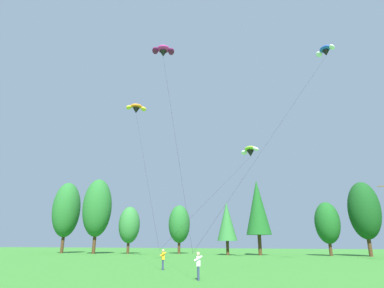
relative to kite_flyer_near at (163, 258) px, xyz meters
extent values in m
cylinder|color=#472D19|center=(-37.06, 33.32, 0.90)|extent=(0.67, 0.67, 3.80)
ellipsoid|color=#236628|center=(-37.06, 33.32, 8.22)|extent=(5.89, 5.89, 11.90)
cylinder|color=#472D19|center=(-28.37, 32.08, 0.91)|extent=(0.67, 0.67, 3.82)
ellipsoid|color=#236628|center=(-28.37, 32.08, 8.27)|extent=(5.92, 5.92, 11.97)
cylinder|color=#472D19|center=(-21.84, 34.42, 0.19)|extent=(0.54, 0.54, 2.37)
ellipsoid|color=#2D7033|center=(-21.84, 34.42, 4.74)|extent=(4.35, 4.35, 7.41)
cylinder|color=#472D19|center=(-11.95, 37.72, 0.23)|extent=(0.55, 0.55, 2.45)
ellipsoid|color=#236628|center=(-11.95, 37.72, 4.94)|extent=(4.44, 4.44, 7.67)
cylinder|color=#472D19|center=(-1.05, 33.81, 0.25)|extent=(0.55, 0.55, 2.49)
cone|color=#2D7033|center=(-1.05, 33.81, 5.04)|extent=(3.71, 3.71, 7.09)
cylinder|color=#472D19|center=(4.75, 34.58, 0.78)|extent=(0.65, 0.65, 3.55)
cone|color=#19561E|center=(4.75, 34.58, 7.61)|extent=(4.61, 4.61, 10.11)
cylinder|color=#472D19|center=(16.67, 35.31, 0.15)|extent=(0.53, 0.53, 2.29)
ellipsoid|color=#19561E|center=(16.67, 35.31, 4.56)|extent=(4.27, 4.27, 7.18)
cylinder|color=#472D19|center=(22.72, 34.68, 0.55)|extent=(0.61, 0.61, 3.10)
ellipsoid|color=#144719|center=(22.72, 34.68, 6.51)|extent=(5.14, 5.14, 9.70)
cylinder|color=navy|center=(0.05, -0.09, -0.58)|extent=(0.18, 0.18, 0.84)
cylinder|color=navy|center=(-0.05, 0.09, -0.58)|extent=(0.18, 0.18, 0.84)
cube|color=orange|center=(0.00, 0.00, 0.14)|extent=(0.39, 0.45, 0.60)
sphere|color=tan|center=(0.00, 0.00, 0.58)|extent=(0.22, 0.22, 0.22)
cylinder|color=orange|center=(0.12, -0.21, 0.30)|extent=(0.50, 0.33, 0.35)
cylinder|color=orange|center=(-0.12, 0.21, 0.30)|extent=(0.50, 0.33, 0.35)
cylinder|color=navy|center=(5.10, -6.58, -0.58)|extent=(0.17, 0.17, 0.84)
cylinder|color=navy|center=(5.03, -6.39, -0.58)|extent=(0.17, 0.17, 0.84)
cube|color=white|center=(5.06, -6.48, 0.14)|extent=(0.36, 0.44, 0.60)
sphere|color=tan|center=(5.06, -6.48, 0.58)|extent=(0.22, 0.22, 0.22)
cylinder|color=white|center=(5.15, -6.71, 0.30)|extent=(0.52, 0.26, 0.35)
cylinder|color=white|center=(4.98, -6.26, 0.30)|extent=(0.52, 0.26, 0.35)
ellipsoid|color=#93D633|center=(5.53, 20.64, 15.10)|extent=(2.32, 2.18, 0.86)
ellipsoid|color=white|center=(6.51, 19.89, 14.75)|extent=(1.42, 1.33, 1.06)
ellipsoid|color=white|center=(4.54, 21.39, 14.75)|extent=(1.40, 1.43, 1.06)
cone|color=black|center=(5.59, 20.73, 14.34)|extent=(1.56, 1.56, 0.95)
cylinder|color=black|center=(2.64, 10.28, 7.24)|extent=(5.91, 20.91, 13.25)
ellipsoid|color=blue|center=(16.59, 10.25, 24.02)|extent=(1.75, 1.70, 0.81)
ellipsoid|color=white|center=(17.28, 9.67, 23.77)|extent=(1.04, 1.10, 0.91)
ellipsoid|color=white|center=(15.90, 10.82, 23.77)|extent=(1.07, 1.08, 0.91)
cone|color=black|center=(16.65, 10.32, 23.47)|extent=(1.13, 1.13, 0.69)
cylinder|color=black|center=(10.69, 1.86, 11.87)|extent=(11.93, 16.94, 22.51)
ellipsoid|color=orange|center=(-11.09, 14.46, 21.78)|extent=(2.10, 1.88, 0.91)
ellipsoid|color=yellow|center=(-10.13, 15.09, 21.46)|extent=(1.17, 1.21, 1.07)
ellipsoid|color=yellow|center=(-12.05, 13.83, 21.46)|extent=(1.19, 1.20, 1.07)
cone|color=black|center=(-11.14, 14.54, 21.07)|extent=(1.43, 1.43, 0.88)
cylinder|color=black|center=(-5.72, 7.18, 10.63)|extent=(10.85, 14.72, 20.02)
ellipsoid|color=#D12893|center=(-1.72, 2.69, 22.83)|extent=(1.80, 1.62, 0.89)
ellipsoid|color=#66144C|center=(-0.87, 3.05, 22.57)|extent=(1.11, 1.14, 0.98)
ellipsoid|color=#66144C|center=(-2.57, 2.33, 22.57)|extent=(0.95, 1.17, 0.98)
cone|color=black|center=(-1.77, 2.79, 22.26)|extent=(1.09, 1.09, 0.71)
cylinder|color=black|center=(1.48, -1.91, 11.27)|extent=(6.52, 9.41, 21.29)
camera|label=1|loc=(11.11, -27.17, 1.31)|focal=29.89mm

